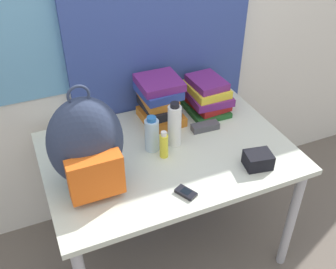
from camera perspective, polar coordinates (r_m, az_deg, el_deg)
The scene contains 12 objects.
wall_back at distance 2.14m, azimuth -5.71°, elevation 16.56°, with size 6.00×0.06×2.50m.
curtain_blue at distance 2.15m, azimuth -1.04°, elevation 16.74°, with size 1.05×0.04×2.50m.
desk at distance 2.03m, azimuth 0.00°, elevation -4.16°, with size 1.23×0.85×0.73m.
backpack at distance 1.70m, azimuth -11.71°, elevation -1.61°, with size 0.33×0.28×0.50m.
book_stack_left at distance 2.13m, azimuth -1.31°, elevation 5.00°, with size 0.23×0.28×0.25m.
book_stack_center at distance 2.26m, azimuth 5.62°, elevation 5.67°, with size 0.24×0.29×0.20m.
water_bottle at distance 1.93m, azimuth -2.35°, elevation 0.01°, with size 0.07×0.07×0.19m.
sports_bottle at distance 1.95m, azimuth 0.96°, elevation 1.35°, with size 0.07×0.07×0.25m.
sunscreen_bottle at distance 1.90m, azimuth -0.61°, elevation -1.57°, with size 0.04×0.04×0.15m.
cell_phone at distance 1.74m, azimuth 2.61°, elevation -8.42°, with size 0.09×0.11×0.02m.
sunglasses_case at distance 2.12m, azimuth 5.41°, elevation 1.15°, with size 0.15×0.06×0.04m.
camera_pouch at distance 1.91m, azimuth 12.93°, elevation -3.61°, with size 0.14×0.12×0.08m.
Camera 1 is at (-0.61, -1.00, 1.96)m, focal length 42.00 mm.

